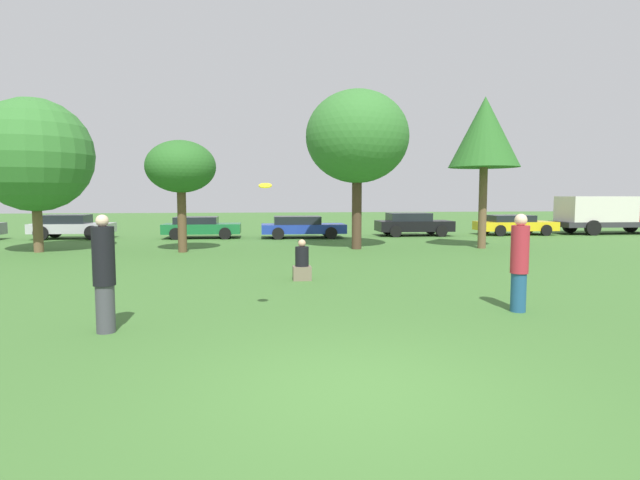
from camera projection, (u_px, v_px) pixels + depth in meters
ground_plane at (358, 390)px, 5.85m from camera, size 120.00×120.00×0.00m
person_thrower at (104, 273)px, 8.21m from camera, size 0.35×0.35×1.92m
person_catcher at (519, 262)px, 9.70m from camera, size 0.34×0.34×1.88m
frisbee at (265, 186)px, 8.84m from camera, size 0.23×0.22×0.10m
bystander_sitting at (302, 264)px, 13.37m from camera, size 0.47×0.40×1.07m
tree_0 at (34, 155)px, 19.62m from camera, size 4.35×4.35×5.94m
tree_1 at (181, 168)px, 19.67m from camera, size 2.69×2.69×4.33m
tree_2 at (357, 137)px, 20.73m from camera, size 4.19×4.19×6.48m
tree_3 at (485, 133)px, 21.00m from camera, size 2.89×2.89×6.26m
parked_car_silver at (71, 226)px, 25.96m from camera, size 3.89×1.91×1.23m
parked_car_green at (201, 227)px, 26.39m from camera, size 3.93×1.97×1.10m
parked_car_blue at (302, 226)px, 26.54m from camera, size 4.34×2.01×1.13m
parked_car_black at (413, 224)px, 27.93m from camera, size 4.07×1.94×1.25m
parked_car_yellow at (514, 224)px, 28.62m from camera, size 4.26×2.04×1.11m
delivery_truck_red at (607, 213)px, 29.28m from camera, size 6.23×2.39×2.15m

